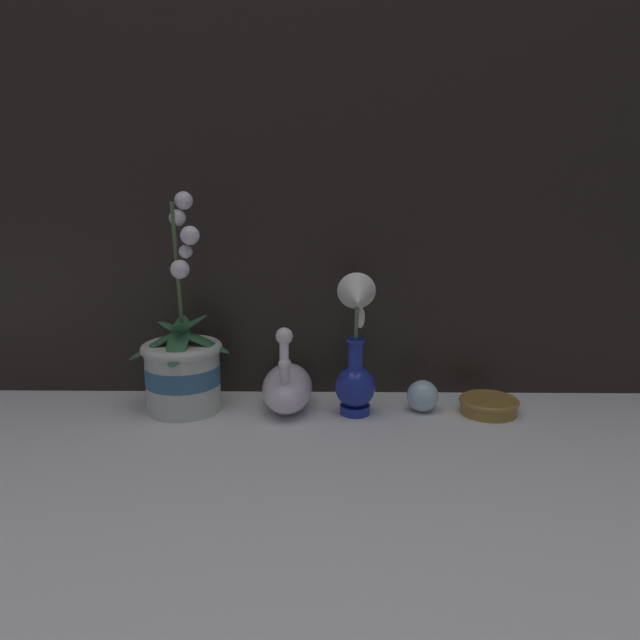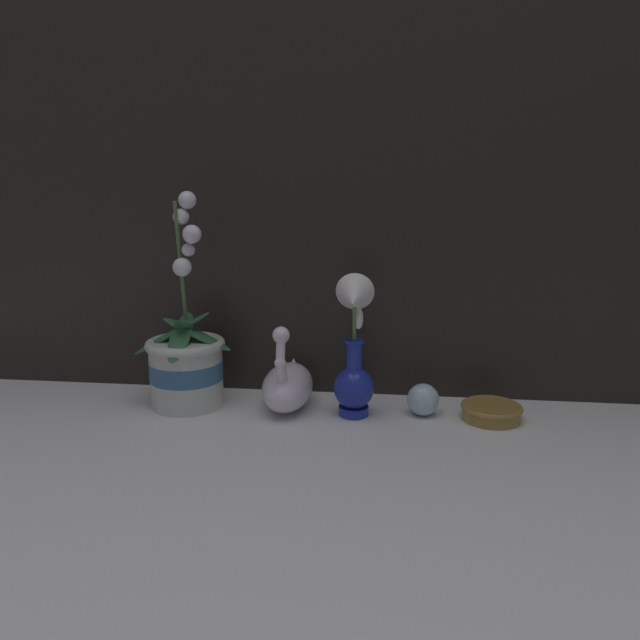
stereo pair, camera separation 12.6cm
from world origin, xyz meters
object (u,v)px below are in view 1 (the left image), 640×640
at_px(orchid_potted_plant, 183,366).
at_px(glass_sphere, 423,396).
at_px(blue_vase, 356,355).
at_px(amber_dish, 489,404).
at_px(swan_figurine, 287,385).

distance_m(orchid_potted_plant, glass_sphere, 0.50).
bearing_deg(glass_sphere, blue_vase, -168.88).
relative_size(orchid_potted_plant, amber_dish, 3.68).
height_order(swan_figurine, blue_vase, blue_vase).
bearing_deg(orchid_potted_plant, blue_vase, -4.68).
xyz_separation_m(glass_sphere, amber_dish, (0.14, -0.01, -0.01)).
distance_m(orchid_potted_plant, swan_figurine, 0.22).
bearing_deg(amber_dish, swan_figurine, 177.34).
distance_m(swan_figurine, blue_vase, 0.16).
bearing_deg(swan_figurine, orchid_potted_plant, -177.50).
bearing_deg(blue_vase, swan_figurine, 164.69).
height_order(orchid_potted_plant, blue_vase, orchid_potted_plant).
bearing_deg(swan_figurine, glass_sphere, -2.22).
xyz_separation_m(orchid_potted_plant, amber_dish, (0.63, -0.01, -0.08)).
xyz_separation_m(swan_figurine, blue_vase, (0.14, -0.04, 0.08)).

